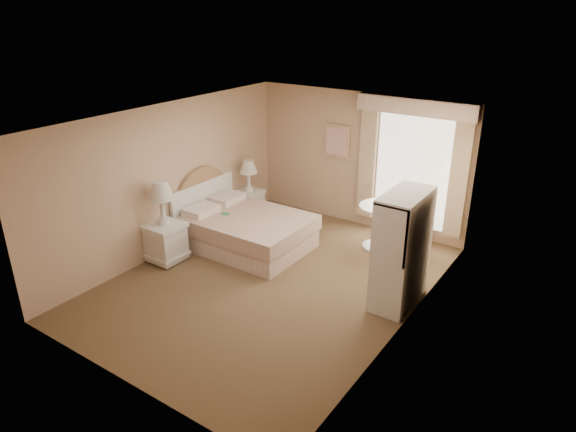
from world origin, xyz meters
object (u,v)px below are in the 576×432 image
Objects in this scene: nightstand_far at (249,197)px; cafe_chair at (419,226)px; armoire at (401,259)px; nightstand_near at (165,232)px; bed at (244,228)px; round_table at (380,220)px.

nightstand_far is 3.33m from cafe_chair.
nightstand_near is at bearing -165.17° from armoire.
armoire is (2.94, -0.18, 0.35)m from bed.
nightstand_far is 1.35× the size of cafe_chair.
nightstand_near reaches higher than round_table.
bed is 2.67× the size of round_table.
armoire is at bearing -55.99° from round_table.
nightstand_far is 2.68m from round_table.
bed is at bearing -56.07° from nightstand_far.
bed reaches higher than round_table.
armoire is (0.98, -1.45, 0.17)m from round_table.
nightstand_far is 1.50× the size of round_table.
cafe_chair is (2.59, 1.44, 0.16)m from bed.
armoire reaches higher than nightstand_far.
armoire is at bearing -54.23° from cafe_chair.
nightstand_near is 3.60m from round_table.
cafe_chair is at bearing 6.52° from nightstand_far.
bed reaches higher than nightstand_far.
bed is 1.25× the size of armoire.
round_table is 0.90× the size of cafe_chair.
cafe_chair is 1.66m from armoire.
nightstand_far reaches higher than round_table.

